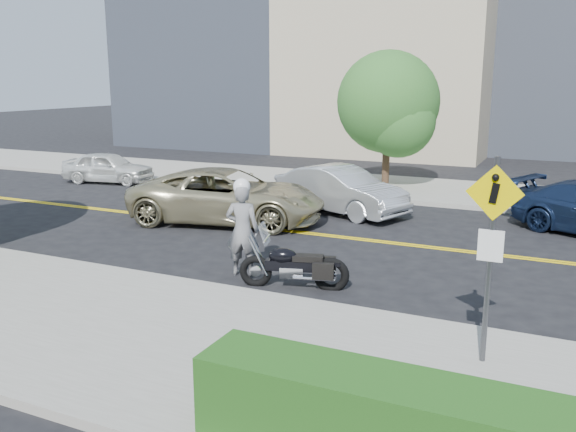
# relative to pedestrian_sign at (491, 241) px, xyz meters

# --- Properties ---
(ground_plane) EXTENTS (120.00, 120.00, 0.00)m
(ground_plane) POSITION_rel_pedestrian_sign_xyz_m (-4.20, 6.31, -1.96)
(ground_plane) COLOR black
(ground_plane) RESTS_ON ground
(sidewalk_near) EXTENTS (60.00, 5.00, 0.15)m
(sidewalk_near) POSITION_rel_pedestrian_sign_xyz_m (-4.20, -1.19, -1.89)
(sidewalk_near) COLOR #9E9B91
(sidewalk_near) RESTS_ON ground_plane
(sidewalk_far) EXTENTS (60.00, 5.00, 0.15)m
(sidewalk_far) POSITION_rel_pedestrian_sign_xyz_m (-4.20, 13.81, -1.89)
(sidewalk_far) COLOR #9E9B91
(sidewalk_far) RESTS_ON ground_plane
(pedestrian_sign) EXTENTS (0.78, 0.08, 3.00)m
(pedestrian_sign) POSITION_rel_pedestrian_sign_xyz_m (0.00, 0.00, 0.00)
(pedestrian_sign) COLOR #4C4C51
(pedestrian_sign) RESTS_ON sidewalk_near
(motorcyclist) EXTENTS (0.82, 0.63, 2.13)m
(motorcyclist) POSITION_rel_pedestrian_sign_xyz_m (-5.33, 2.39, -0.90)
(motorcyclist) COLOR #B1B1B6
(motorcyclist) RESTS_ON ground
(motorcycle) EXTENTS (2.27, 1.23, 1.32)m
(motorcycle) POSITION_rel_pedestrian_sign_xyz_m (-3.99, 2.12, -1.30)
(motorcycle) COLOR black
(motorcycle) RESTS_ON ground
(suv) EXTENTS (6.11, 3.76, 1.58)m
(suv) POSITION_rel_pedestrian_sign_xyz_m (-8.15, 6.54, -1.17)
(suv) COLOR tan
(suv) RESTS_ON ground
(parked_car_white) EXTENTS (3.89, 2.13, 1.26)m
(parked_car_white) POSITION_rel_pedestrian_sign_xyz_m (-16.12, 10.49, -1.33)
(parked_car_white) COLOR white
(parked_car_white) RESTS_ON ground
(parked_car_silver) EXTENTS (4.74, 3.03, 1.47)m
(parked_car_silver) POSITION_rel_pedestrian_sign_xyz_m (-5.59, 9.12, -1.22)
(parked_car_silver) COLOR silver
(parked_car_silver) RESTS_ON ground
(tree_far_a) EXTENTS (3.81, 3.81, 5.20)m
(tree_far_a) POSITION_rel_pedestrian_sign_xyz_m (-5.48, 13.80, 1.33)
(tree_far_a) COLOR #382619
(tree_far_a) RESTS_ON ground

